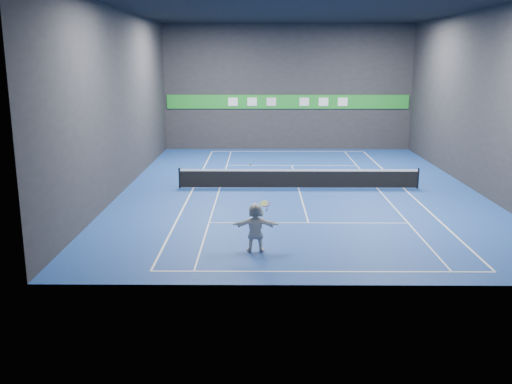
{
  "coord_description": "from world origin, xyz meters",
  "views": [
    {
      "loc": [
        -2.0,
        -28.98,
        6.65
      ],
      "look_at": [
        -2.16,
        -7.22,
        1.5
      ],
      "focal_mm": 40.0,
      "sensor_mm": 36.0,
      "label": 1
    }
  ],
  "objects_px": {
    "tennis_net": "(299,178)",
    "player": "(255,227)",
    "tennis_ball": "(250,165)",
    "tennis_racket": "(265,206)"
  },
  "relations": [
    {
      "from": "player",
      "to": "tennis_net",
      "type": "distance_m",
      "value": 10.17
    },
    {
      "from": "tennis_net",
      "to": "tennis_racket",
      "type": "relative_size",
      "value": 21.19
    },
    {
      "from": "tennis_ball",
      "to": "tennis_racket",
      "type": "relative_size",
      "value": 0.11
    },
    {
      "from": "player",
      "to": "tennis_ball",
      "type": "relative_size",
      "value": 26.29
    },
    {
      "from": "tennis_ball",
      "to": "tennis_racket",
      "type": "height_order",
      "value": "tennis_ball"
    },
    {
      "from": "tennis_ball",
      "to": "tennis_net",
      "type": "distance_m",
      "value": 10.38
    },
    {
      "from": "tennis_net",
      "to": "player",
      "type": "bearing_deg",
      "value": -102.28
    },
    {
      "from": "tennis_ball",
      "to": "tennis_net",
      "type": "relative_size",
      "value": 0.01
    },
    {
      "from": "player",
      "to": "tennis_racket",
      "type": "bearing_deg",
      "value": -172.83
    },
    {
      "from": "player",
      "to": "tennis_ball",
      "type": "distance_m",
      "value": 2.22
    }
  ]
}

